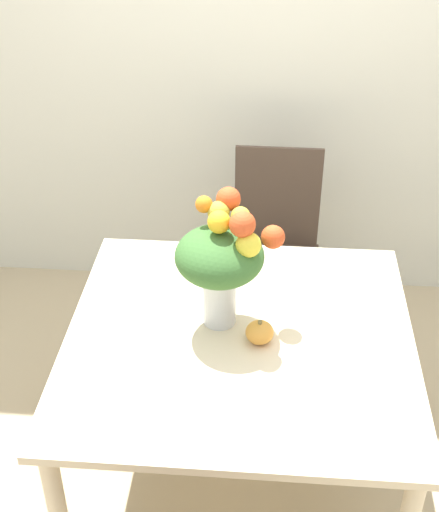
{
  "coord_description": "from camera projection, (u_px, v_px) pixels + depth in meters",
  "views": [
    {
      "loc": [
        0.08,
        -1.86,
        2.34
      ],
      "look_at": [
        -0.07,
        0.08,
        1.03
      ],
      "focal_mm": 50.0,
      "sensor_mm": 36.0,
      "label": 1
    }
  ],
  "objects": [
    {
      "name": "flower_vase",
      "position": [
        222.0,
        258.0,
        2.35
      ],
      "size": [
        0.36,
        0.3,
        0.47
      ],
      "color": "silver",
      "rests_on": "dining_table"
    },
    {
      "name": "ground_plane",
      "position": [
        237.0,
        482.0,
        2.85
      ],
      "size": [
        12.0,
        12.0,
        0.0
      ],
      "primitive_type": "plane",
      "color": "tan"
    },
    {
      "name": "dining_chair_near_window",
      "position": [
        275.0,
        251.0,
        3.34
      ],
      "size": [
        0.42,
        0.42,
        0.97
      ],
      "rotation": [
        0.0,
        0.0,
        -0.01
      ],
      "color": "#47382D",
      "rests_on": "ground_plane"
    },
    {
      "name": "wall_back",
      "position": [
        259.0,
        37.0,
        3.28
      ],
      "size": [
        8.0,
        0.06,
        2.7
      ],
      "color": "silver",
      "rests_on": "ground_plane"
    },
    {
      "name": "pumpkin",
      "position": [
        260.0,
        332.0,
        2.38
      ],
      "size": [
        0.1,
        0.1,
        0.09
      ],
      "color": "gold",
      "rests_on": "dining_table"
    },
    {
      "name": "dining_table",
      "position": [
        239.0,
        356.0,
        2.48
      ],
      "size": [
        1.18,
        1.15,
        0.76
      ],
      "color": "beige",
      "rests_on": "ground_plane"
    }
  ]
}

